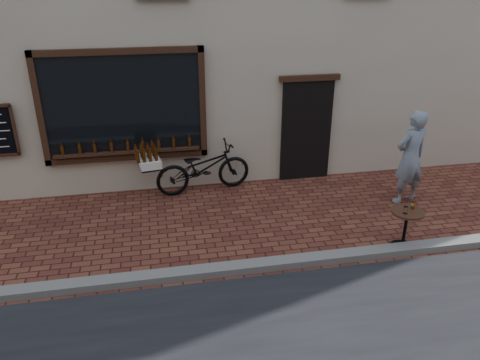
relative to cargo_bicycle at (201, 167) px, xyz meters
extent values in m
plane|color=#51221A|center=(0.44, -3.19, -0.54)|extent=(90.00, 90.00, 0.00)
cube|color=slate|center=(0.44, -2.99, -0.48)|extent=(90.00, 0.25, 0.12)
cube|color=black|center=(-1.46, 0.26, 1.31)|extent=(3.00, 0.06, 2.00)
cube|color=black|center=(-1.46, 0.24, 2.37)|extent=(3.24, 0.10, 0.12)
cube|color=black|center=(-1.46, 0.24, 0.25)|extent=(3.24, 0.10, 0.12)
cube|color=black|center=(-3.02, 0.24, 1.31)|extent=(0.12, 0.10, 2.24)
cube|color=black|center=(0.10, 0.24, 1.31)|extent=(0.12, 0.10, 2.24)
cube|color=black|center=(-1.46, 0.19, 0.38)|extent=(2.90, 0.16, 0.05)
cube|color=black|center=(2.34, 0.27, 0.56)|extent=(1.10, 0.10, 2.20)
cube|color=black|center=(2.34, 0.24, 1.72)|extent=(1.30, 0.10, 0.12)
cylinder|color=#3D1C07|center=(-2.71, 0.19, 0.50)|extent=(0.06, 0.06, 0.19)
cylinder|color=#3D1C07|center=(-2.40, 0.19, 0.50)|extent=(0.06, 0.06, 0.19)
cylinder|color=#3D1C07|center=(-2.09, 0.19, 0.50)|extent=(0.06, 0.06, 0.19)
cylinder|color=#3D1C07|center=(-1.78, 0.19, 0.50)|extent=(0.06, 0.06, 0.19)
cylinder|color=#3D1C07|center=(-1.46, 0.19, 0.50)|extent=(0.06, 0.06, 0.19)
cylinder|color=#3D1C07|center=(-1.15, 0.19, 0.50)|extent=(0.06, 0.06, 0.19)
cylinder|color=#3D1C07|center=(-0.84, 0.19, 0.50)|extent=(0.06, 0.06, 0.19)
cylinder|color=#3D1C07|center=(-0.53, 0.19, 0.50)|extent=(0.06, 0.06, 0.19)
cylinder|color=#3D1C07|center=(-0.21, 0.19, 0.50)|extent=(0.06, 0.06, 0.19)
imported|color=black|center=(0.04, 0.01, -0.01)|extent=(2.09, 1.02, 1.05)
cube|color=black|center=(-1.05, -0.18, 0.19)|extent=(0.48, 0.62, 0.04)
cube|color=white|center=(-1.05, -0.18, 0.29)|extent=(0.49, 0.64, 0.16)
cylinder|color=#3D1C07|center=(-0.90, -0.36, 0.48)|extent=(0.07, 0.07, 0.22)
cylinder|color=#3D1C07|center=(-1.02, -0.38, 0.48)|extent=(0.07, 0.07, 0.22)
cylinder|color=#3D1C07|center=(-1.14, -0.40, 0.48)|extent=(0.07, 0.07, 0.22)
cylinder|color=#3D1C07|center=(-1.25, -0.42, 0.48)|extent=(0.07, 0.07, 0.22)
cylinder|color=#3D1C07|center=(-0.93, -0.23, 0.48)|extent=(0.07, 0.07, 0.22)
cylinder|color=#3D1C07|center=(-1.04, -0.24, 0.48)|extent=(0.07, 0.07, 0.22)
cylinder|color=#3D1C07|center=(-1.16, -0.26, 0.48)|extent=(0.07, 0.07, 0.22)
cylinder|color=#3D1C07|center=(-1.27, -0.28, 0.48)|extent=(0.07, 0.07, 0.22)
cylinder|color=#3D1C07|center=(-0.95, -0.09, 0.48)|extent=(0.07, 0.07, 0.22)
cylinder|color=#3D1C07|center=(-1.07, -0.11, 0.48)|extent=(0.07, 0.07, 0.22)
cylinder|color=#3D1C07|center=(-1.18, -0.13, 0.48)|extent=(0.07, 0.07, 0.22)
cylinder|color=#3D1C07|center=(-1.30, -0.14, 0.48)|extent=(0.07, 0.07, 0.22)
cylinder|color=#3D1C07|center=(-0.97, 0.05, 0.48)|extent=(0.07, 0.07, 0.22)
cylinder|color=black|center=(3.08, -2.84, -0.53)|extent=(0.40, 0.40, 0.03)
cylinder|color=black|center=(3.08, -2.84, -0.20)|extent=(0.05, 0.05, 0.63)
cylinder|color=#331B11|center=(3.08, -2.84, 0.14)|extent=(0.54, 0.54, 0.04)
cylinder|color=gold|center=(3.19, -2.79, 0.24)|extent=(0.06, 0.06, 0.05)
cylinder|color=white|center=(2.99, -2.91, 0.22)|extent=(0.07, 0.07, 0.12)
imported|color=gray|center=(3.97, -1.26, 0.41)|extent=(0.78, 0.61, 1.91)
camera|label=1|loc=(-0.90, -8.97, 3.78)|focal=35.00mm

